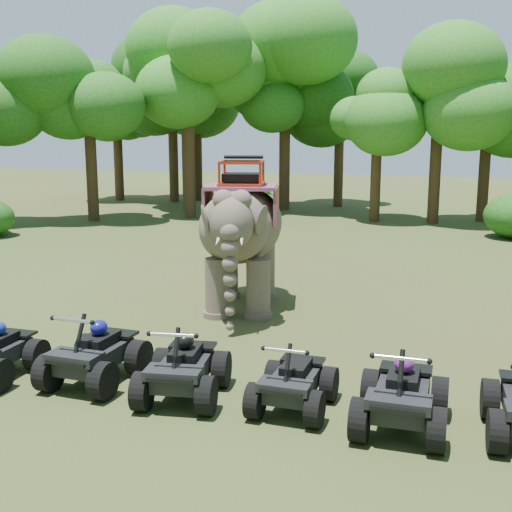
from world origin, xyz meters
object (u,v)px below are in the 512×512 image
object	(u,v)px
atv_1	(94,346)
atv_4	(402,386)
elephant	(242,234)
atv_2	(183,360)
atv_3	(294,374)

from	to	relation	value
atv_1	atv_4	size ratio (longest dim) A/B	1.01
elephant	atv_1	world-z (taller)	elephant
atv_2	atv_1	bearing A→B (deg)	166.78
atv_1	atv_3	bearing A→B (deg)	1.75
elephant	atv_4	distance (m)	7.24
elephant	atv_2	size ratio (longest dim) A/B	2.51
atv_1	atv_4	world-z (taller)	atv_1
atv_3	elephant	bearing A→B (deg)	117.44
atv_1	atv_2	distance (m)	1.74
atv_3	atv_4	size ratio (longest dim) A/B	0.89
atv_1	atv_2	xyz separation A→B (m)	(1.73, -0.15, -0.02)
elephant	atv_1	xyz separation A→B (m)	(-0.89, -5.43, -1.19)
atv_3	atv_1	bearing A→B (deg)	-179.32
elephant	atv_4	bearing A→B (deg)	-64.71
atv_2	atv_4	world-z (taller)	atv_4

